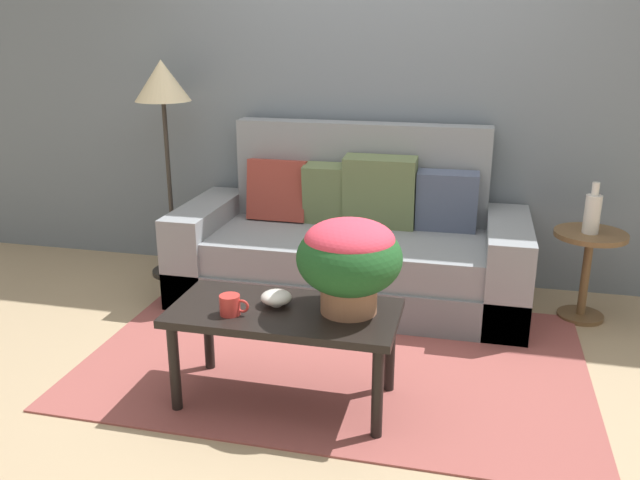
% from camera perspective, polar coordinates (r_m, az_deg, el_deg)
% --- Properties ---
extents(ground_plane, '(14.00, 14.00, 0.00)m').
position_cam_1_polar(ground_plane, '(3.54, 1.31, -10.31)').
color(ground_plane, tan).
extents(wall_back, '(6.40, 0.12, 2.87)m').
position_cam_1_polar(wall_back, '(4.46, 5.27, 14.84)').
color(wall_back, slate).
rests_on(wall_back, ground).
extents(area_rug, '(2.56, 1.66, 0.01)m').
position_cam_1_polar(area_rug, '(3.55, 1.37, -10.10)').
color(area_rug, '#994C47').
rests_on(area_rug, ground).
extents(couch, '(2.17, 0.90, 1.08)m').
position_cam_1_polar(couch, '(4.22, 2.76, -0.63)').
color(couch, slate).
rests_on(couch, ground).
extents(coffee_table, '(1.03, 0.50, 0.47)m').
position_cam_1_polar(coffee_table, '(3.02, -3.09, -7.04)').
color(coffee_table, black).
rests_on(coffee_table, ground).
extents(side_table, '(0.41, 0.41, 0.54)m').
position_cam_1_polar(side_table, '(4.18, 22.05, -1.55)').
color(side_table, brown).
rests_on(side_table, ground).
extents(floor_lamp, '(0.37, 0.37, 1.47)m').
position_cam_1_polar(floor_lamp, '(4.54, -13.35, 11.68)').
color(floor_lamp, '#2D2823').
rests_on(floor_lamp, ground).
extents(potted_plant, '(0.46, 0.46, 0.42)m').
position_cam_1_polar(potted_plant, '(2.87, 2.54, -1.45)').
color(potted_plant, '#A36B4C').
rests_on(potted_plant, coffee_table).
extents(coffee_mug, '(0.13, 0.09, 0.09)m').
position_cam_1_polar(coffee_mug, '(2.94, -7.71, -5.57)').
color(coffee_mug, red).
rests_on(coffee_mug, coffee_table).
extents(snack_bowl, '(0.14, 0.14, 0.07)m').
position_cam_1_polar(snack_bowl, '(3.02, -3.79, -4.98)').
color(snack_bowl, silver).
rests_on(snack_bowl, coffee_table).
extents(table_vase, '(0.09, 0.09, 0.30)m').
position_cam_1_polar(table_vase, '(4.08, 22.42, 2.19)').
color(table_vase, silver).
rests_on(table_vase, side_table).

